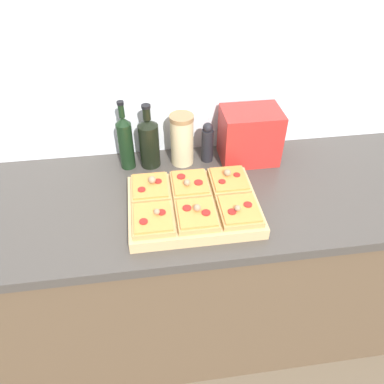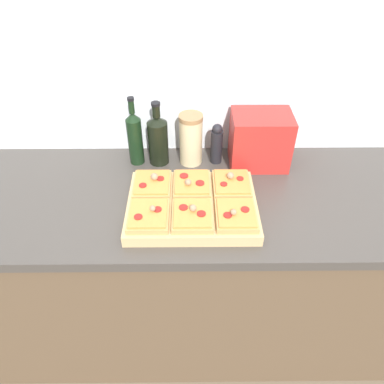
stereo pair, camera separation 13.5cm
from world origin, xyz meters
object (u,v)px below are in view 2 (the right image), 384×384
(cutting_board, at_px, (192,206))
(toaster_oven, at_px, (260,140))
(wine_bottle, at_px, (158,139))
(grain_jar_tall, at_px, (191,139))
(pepper_mill, at_px, (217,144))
(olive_oil_bottle, at_px, (135,137))

(cutting_board, height_order, toaster_oven, toaster_oven)
(cutting_board, relative_size, wine_bottle, 1.68)
(grain_jar_tall, distance_m, pepper_mill, 0.11)
(pepper_mill, bearing_deg, wine_bottle, 180.00)
(olive_oil_bottle, distance_m, wine_bottle, 0.09)
(grain_jar_tall, relative_size, toaster_oven, 0.84)
(grain_jar_tall, bearing_deg, toaster_oven, -2.34)
(wine_bottle, bearing_deg, olive_oil_bottle, 180.00)
(olive_oil_bottle, bearing_deg, pepper_mill, 0.00)
(wine_bottle, distance_m, grain_jar_tall, 0.14)
(cutting_board, height_order, pepper_mill, pepper_mill)
(cutting_board, bearing_deg, toaster_oven, 46.84)
(wine_bottle, xyz_separation_m, grain_jar_tall, (0.14, 0.00, -0.00))
(cutting_board, bearing_deg, pepper_mill, 71.43)
(cutting_board, xyz_separation_m, toaster_oven, (0.28, 0.30, 0.09))
(cutting_board, height_order, grain_jar_tall, grain_jar_tall)
(cutting_board, relative_size, pepper_mill, 2.59)
(toaster_oven, bearing_deg, wine_bottle, 178.42)
(cutting_board, relative_size, olive_oil_bottle, 1.56)
(wine_bottle, height_order, pepper_mill, wine_bottle)
(wine_bottle, bearing_deg, toaster_oven, -1.58)
(pepper_mill, bearing_deg, cutting_board, -108.57)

